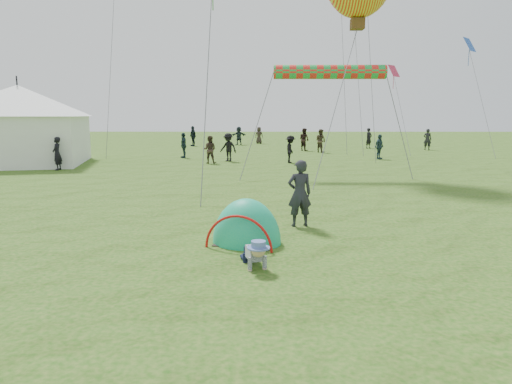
{
  "coord_description": "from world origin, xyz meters",
  "views": [
    {
      "loc": [
        -0.96,
        -7.45,
        2.8
      ],
      "look_at": [
        -1.02,
        3.15,
        1.0
      ],
      "focal_mm": 32.0,
      "sensor_mm": 36.0,
      "label": 1
    }
  ],
  "objects_px": {
    "popup_tent": "(247,243)",
    "standing_adult": "(300,193)",
    "crawling_toddler": "(255,253)",
    "event_marquee": "(20,122)"
  },
  "relations": [
    {
      "from": "popup_tent",
      "to": "standing_adult",
      "type": "distance_m",
      "value": 2.18
    },
    {
      "from": "popup_tent",
      "to": "standing_adult",
      "type": "relative_size",
      "value": 1.17
    },
    {
      "from": "crawling_toddler",
      "to": "popup_tent",
      "type": "distance_m",
      "value": 1.71
    },
    {
      "from": "popup_tent",
      "to": "event_marquee",
      "type": "distance_m",
      "value": 21.18
    },
    {
      "from": "standing_adult",
      "to": "event_marquee",
      "type": "bearing_deg",
      "value": -55.58
    },
    {
      "from": "crawling_toddler",
      "to": "standing_adult",
      "type": "relative_size",
      "value": 0.45
    },
    {
      "from": "crawling_toddler",
      "to": "popup_tent",
      "type": "bearing_deg",
      "value": 81.16
    },
    {
      "from": "popup_tent",
      "to": "crawling_toddler",
      "type": "bearing_deg",
      "value": -66.29
    },
    {
      "from": "popup_tent",
      "to": "event_marquee",
      "type": "xyz_separation_m",
      "value": [
        -13.28,
        16.33,
        2.39
      ]
    },
    {
      "from": "popup_tent",
      "to": "standing_adult",
      "type": "bearing_deg",
      "value": 66.67
    }
  ]
}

